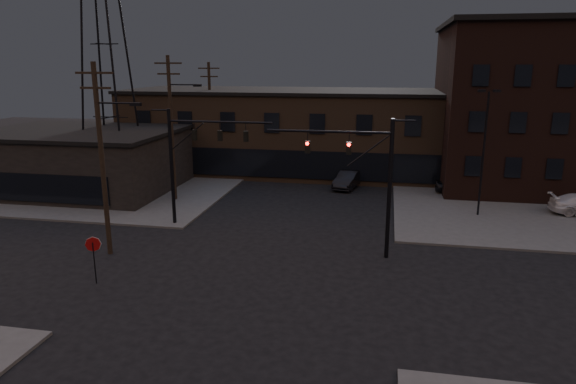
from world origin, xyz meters
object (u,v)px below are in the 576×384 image
object	(u,v)px
parked_car_lot_a	(461,186)
car_crossing	(348,180)
stop_sign	(93,249)
traffic_signal_far	(189,154)
traffic_signal_near	(369,173)

from	to	relation	value
parked_car_lot_a	car_crossing	bearing A→B (deg)	90.19
stop_sign	parked_car_lot_a	size ratio (longest dim) A/B	0.60
traffic_signal_far	car_crossing	size ratio (longest dim) A/B	1.74
parked_car_lot_a	traffic_signal_near	bearing A→B (deg)	161.26
car_crossing	traffic_signal_far	bearing A→B (deg)	-113.38
traffic_signal_near	traffic_signal_far	size ratio (longest dim) A/B	1.00
traffic_signal_near	traffic_signal_far	distance (m)	12.57
parked_car_lot_a	car_crossing	world-z (taller)	parked_car_lot_a
traffic_signal_near	car_crossing	xyz separation A→B (m)	(-2.39, 16.61, -4.18)
traffic_signal_near	parked_car_lot_a	size ratio (longest dim) A/B	1.95
stop_sign	car_crossing	xyz separation A→B (m)	(10.97, 23.10, -1.09)
car_crossing	traffic_signal_near	bearing A→B (deg)	-68.75
traffic_signal_near	parked_car_lot_a	world-z (taller)	traffic_signal_near
stop_sign	traffic_signal_far	bearing A→B (deg)	82.68
traffic_signal_far	car_crossing	world-z (taller)	traffic_signal_far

